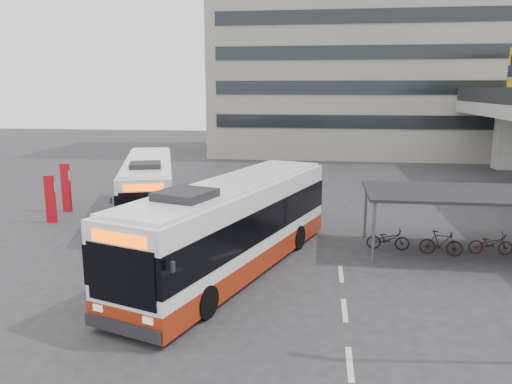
# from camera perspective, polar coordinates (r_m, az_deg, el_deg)

# --- Properties ---
(ground) EXTENTS (120.00, 120.00, 0.00)m
(ground) POSITION_cam_1_polar(r_m,az_deg,el_deg) (18.41, 1.80, -9.00)
(ground) COLOR #28282B
(ground) RESTS_ON ground
(bike_shelter) EXTENTS (10.00, 4.00, 2.54)m
(bike_shelter) POSITION_cam_1_polar(r_m,az_deg,el_deg) (21.84, 25.49, -2.65)
(bike_shelter) COLOR #595B60
(bike_shelter) RESTS_ON ground
(office_block) EXTENTS (30.00, 15.00, 25.00)m
(office_block) POSITION_cam_1_polar(r_m,az_deg,el_deg) (53.65, 12.69, 17.89)
(office_block) COLOR gray
(office_block) RESTS_ON ground
(road_markings) EXTENTS (0.15, 7.60, 0.01)m
(road_markings) POSITION_cam_1_polar(r_m,az_deg,el_deg) (15.59, 10.08, -13.15)
(road_markings) COLOR beige
(road_markings) RESTS_ON ground
(bus_main) EXTENTS (6.30, 12.07, 3.52)m
(bus_main) POSITION_cam_1_polar(r_m,az_deg,el_deg) (18.01, -2.61, -4.01)
(bus_main) COLOR white
(bus_main) RESTS_ON ground
(bus_teal) EXTENTS (5.53, 11.07, 3.21)m
(bus_teal) POSITION_cam_1_polar(r_m,az_deg,el_deg) (26.25, -12.15, 0.44)
(bus_teal) COLOR white
(bus_teal) RESTS_ON ground
(pedestrian) EXTENTS (0.47, 0.61, 1.50)m
(pedestrian) POSITION_cam_1_polar(r_m,az_deg,el_deg) (22.71, -2.47, -2.99)
(pedestrian) COLOR black
(pedestrian) RESTS_ON ground
(sign_totem_mid) EXTENTS (0.51, 0.26, 2.37)m
(sign_totem_mid) POSITION_cam_1_polar(r_m,az_deg,el_deg) (26.51, -22.45, -0.67)
(sign_totem_mid) COLOR #AD0A14
(sign_totem_mid) RESTS_ON ground
(sign_totem_north) EXTENTS (0.56, 0.30, 2.62)m
(sign_totem_north) POSITION_cam_1_polar(r_m,az_deg,el_deg) (28.57, -20.89, 0.55)
(sign_totem_north) COLOR #AD0A14
(sign_totem_north) RESTS_ON ground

